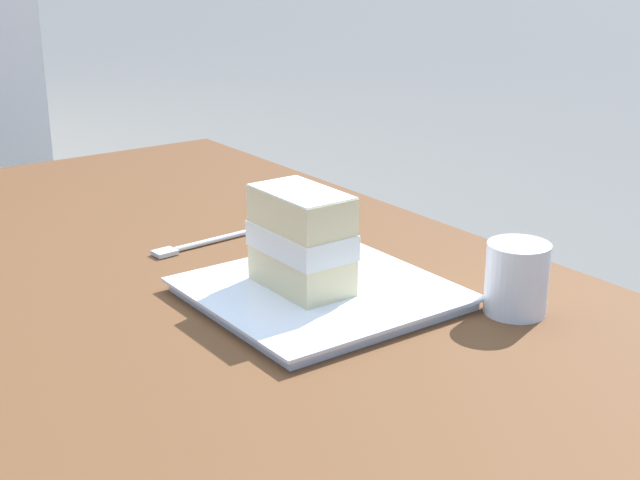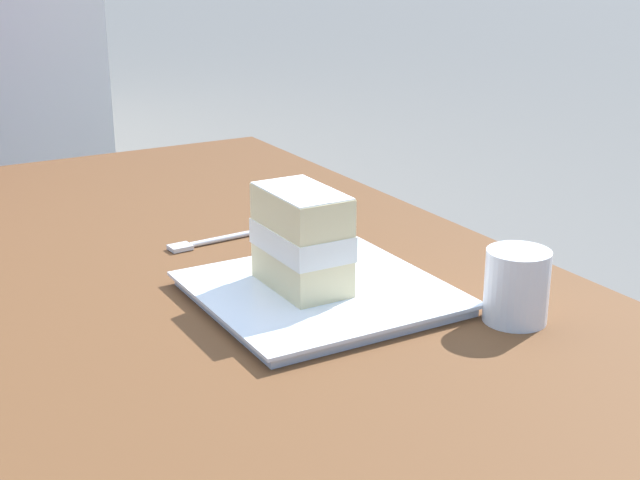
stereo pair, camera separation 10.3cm
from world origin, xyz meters
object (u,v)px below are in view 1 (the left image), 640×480
at_px(patio_table, 153,362).
at_px(cake_slice, 301,240).
at_px(coffee_cup, 517,277).
at_px(dessert_fork, 201,243).
at_px(dessert_plate, 320,293).

relative_size(patio_table, cake_slice, 11.71).
bearing_deg(cake_slice, coffee_cup, 45.17).
xyz_separation_m(dessert_fork, coffee_cup, (0.41, 0.18, 0.04)).
bearing_deg(dessert_fork, patio_table, -47.34).
xyz_separation_m(patio_table, dessert_fork, (-0.13, 0.14, 0.09)).
height_order(patio_table, dessert_fork, dessert_fork).
relative_size(patio_table, dessert_fork, 8.60).
bearing_deg(coffee_cup, dessert_fork, -156.47).
distance_m(dessert_fork, coffee_cup, 0.45).
bearing_deg(patio_table, coffee_cup, 48.63).
bearing_deg(dessert_fork, cake_slice, 1.09).
bearing_deg(dessert_fork, dessert_plate, 4.71).
xyz_separation_m(dessert_plate, dessert_fork, (-0.25, -0.02, -0.00)).
height_order(patio_table, dessert_plate, dessert_plate).
bearing_deg(dessert_plate, patio_table, -127.12).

